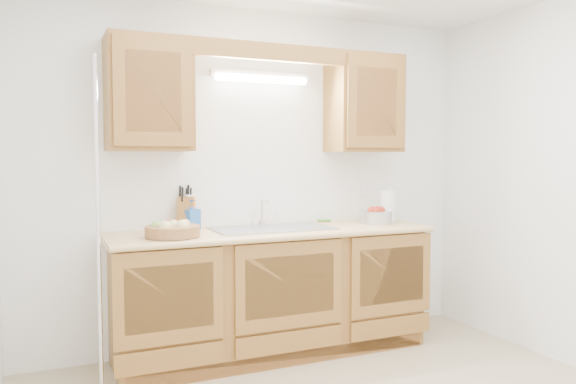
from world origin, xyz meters
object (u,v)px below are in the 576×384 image
knife_block (186,213)px  paper_towel (388,207)px  apple_bowl (375,216)px  fruit_basket (173,230)px

knife_block → paper_towel: 1.56m
paper_towel → apple_bowl: (-0.13, -0.03, -0.07)m
knife_block → paper_towel: (1.54, -0.22, 0.01)m
fruit_basket → apple_bowl: apple_bowl is taller
paper_towel → apple_bowl: size_ratio=0.93×
paper_towel → fruit_basket: bearing=-175.7°
fruit_basket → knife_block: (0.17, 0.35, 0.07)m
knife_block → paper_towel: size_ratio=1.09×
fruit_basket → apple_bowl: size_ratio=1.28×
fruit_basket → knife_block: bearing=63.8°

